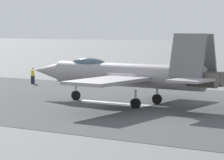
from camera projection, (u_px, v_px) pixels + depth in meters
ground_plane at (129, 104)px, 45.87m from camera, size 400.00×400.00×0.00m
runway_strip at (129, 104)px, 45.86m from camera, size 240.00×26.00×0.02m
fighter_jet at (127, 74)px, 45.51m from camera, size 17.61×14.78×5.58m
crew_person at (33, 76)px, 62.47m from camera, size 0.48×0.59×1.72m
marker_cone_mid at (128, 83)px, 60.77m from camera, size 0.44×0.44×0.55m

